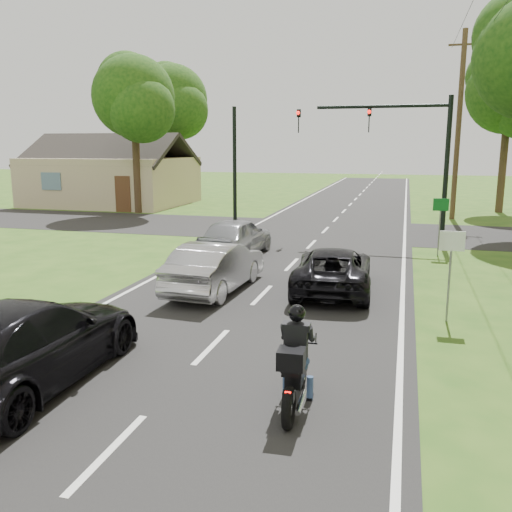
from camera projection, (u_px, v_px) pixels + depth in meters
The scene contains 16 objects.
ground at pixel (212, 347), 10.97m from camera, with size 140.00×140.00×0.00m, color #2B5317.
road at pixel (302, 254), 20.42m from camera, with size 8.00×100.00×0.01m, color black.
cross_road at pixel (325, 230), 26.09m from camera, with size 60.00×7.00×0.01m, color black.
motorcycle_rider at pixel (295, 368), 8.29m from camera, with size 0.55×1.94×1.67m.
dark_suv at pixel (333, 269), 15.09m from camera, with size 2.03×4.41×1.23m, color black.
silver_sedan at pixel (216, 266), 15.06m from camera, with size 1.47×4.21×1.39m, color #AEAEB3.
silver_suv at pixel (236, 237), 19.77m from camera, with size 1.72×4.28×1.46m, color #999BA0.
dark_car_behind at pixel (25, 343), 9.09m from camera, with size 2.09×5.13×1.49m, color black.
traffic_signal at pixel (401, 142), 22.50m from camera, with size 6.38×0.44×6.00m.
signal_pole_far at pixel (235, 165), 28.73m from camera, with size 0.20×0.20×6.00m, color black.
utility_pole_far at pixel (459, 125), 29.13m from camera, with size 1.60×0.28×10.00m.
sign_white at pixel (451, 254), 12.25m from camera, with size 0.55×0.07×2.12m.
sign_green at pixel (440, 213), 19.75m from camera, with size 0.55×0.07×2.12m.
tree_left_near at pixel (136, 101), 31.41m from camera, with size 5.12×4.96×9.22m.
tree_left_far at pixel (175, 104), 41.22m from camera, with size 5.76×5.58×10.14m.
house at pixel (112, 179), 37.45m from camera, with size 10.20×8.00×4.84m.
Camera 1 is at (3.62, -9.77, 4.01)m, focal length 38.00 mm.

